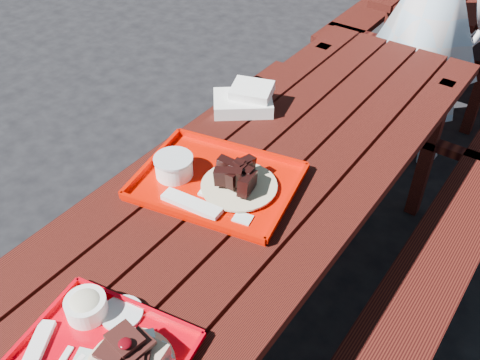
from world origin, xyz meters
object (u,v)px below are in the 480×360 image
(picnic_table_near, at_px, (264,213))
(near_tray, at_px, (106,343))
(far_tray, at_px, (214,180))
(person, at_px, (431,9))

(picnic_table_near, height_order, near_tray, near_tray)
(far_tray, bearing_deg, near_tray, -75.40)
(far_tray, bearing_deg, person, 85.29)
(picnic_table_near, relative_size, far_tray, 4.16)
(near_tray, bearing_deg, far_tray, 104.60)
(picnic_table_near, distance_m, far_tray, 0.29)
(picnic_table_near, height_order, far_tray, far_tray)
(picnic_table_near, xyz_separation_m, near_tray, (0.06, -0.79, 0.22))
(near_tray, relative_size, person, 0.26)
(far_tray, height_order, person, person)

